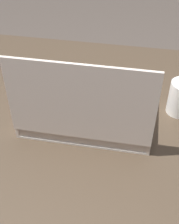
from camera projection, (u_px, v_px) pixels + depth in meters
The scene contains 2 objects.
dining_table at pixel (112, 138), 1.02m from camera, with size 1.29×0.97×0.71m.
donut_box at pixel (87, 110), 0.92m from camera, with size 0.38×0.27×0.27m.
Camera 1 is at (-0.06, 0.72, 1.35)m, focal length 50.00 mm.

